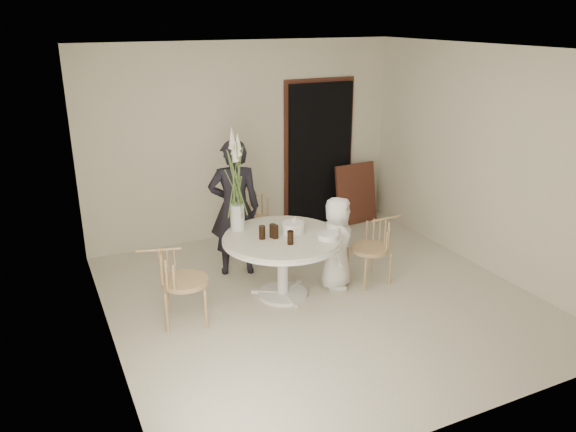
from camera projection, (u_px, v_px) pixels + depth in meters
name	position (u px, v px, depth m)	size (l,w,h in m)	color
ground	(320.00, 298.00, 6.32)	(4.50, 4.50, 0.00)	silver
room_shell	(323.00, 158.00, 5.77)	(4.50, 4.50, 4.50)	silver
doorway	(320.00, 155.00, 8.29)	(1.00, 0.10, 2.10)	black
door_trim	(318.00, 151.00, 8.30)	(1.12, 0.03, 2.22)	#53231C
table	(283.00, 245.00, 6.18)	(1.33, 1.33, 0.73)	silver
picture_frame	(356.00, 194.00, 8.49)	(0.68, 0.05, 0.91)	#53231C
chair_far	(254.00, 213.00, 7.47)	(0.48, 0.51, 0.81)	tan
chair_right	(378.00, 240.00, 6.61)	(0.49, 0.45, 0.78)	tan
chair_left	(172.00, 274.00, 5.66)	(0.57, 0.55, 0.84)	tan
girl	(235.00, 208.00, 6.69)	(0.61, 0.40, 1.68)	black
boy	(337.00, 243.00, 6.43)	(0.54, 0.35, 1.10)	white
birthday_cake	(293.00, 228.00, 6.21)	(0.25, 0.25, 0.17)	white
cola_tumbler_a	(273.00, 231.00, 6.08)	(0.07, 0.07, 0.15)	black
cola_tumbler_b	(290.00, 238.00, 5.90)	(0.07, 0.07, 0.15)	black
cola_tumbler_c	(262.00, 232.00, 6.03)	(0.07, 0.07, 0.15)	black
cola_tumbler_d	(275.00, 232.00, 6.05)	(0.07, 0.07, 0.15)	black
plate_stack	(328.00, 236.00, 6.06)	(0.23, 0.23, 0.06)	white
flower_vase	(236.00, 182.00, 6.14)	(0.16, 0.16, 1.17)	silver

